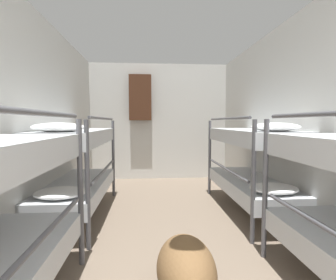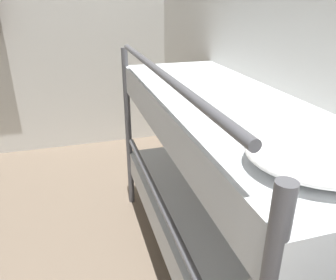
% 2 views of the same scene
% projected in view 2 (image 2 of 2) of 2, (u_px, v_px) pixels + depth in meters
% --- Properties ---
extents(wall_back, '(2.91, 0.06, 2.35)m').
position_uv_depth(wall_back, '(20.00, 34.00, 3.06)').
color(wall_back, silver).
rests_on(wall_back, ground_plane).
extents(bunk_stack_right_far, '(0.65, 1.81, 1.22)m').
position_uv_depth(bunk_stack_right_far, '(224.00, 180.00, 1.59)').
color(bunk_stack_right_far, '#4C4C51').
rests_on(bunk_stack_right_far, ground_plane).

